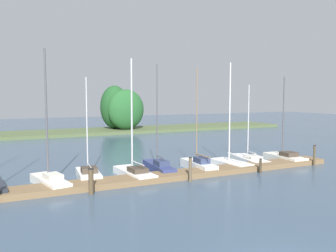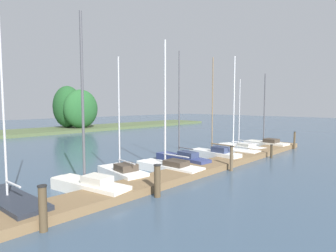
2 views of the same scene
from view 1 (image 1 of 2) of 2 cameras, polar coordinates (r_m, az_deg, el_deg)
dock_pier at (r=21.30m, az=-5.01°, el=-8.71°), size 29.97×1.80×0.35m
sailboat_3 at (r=21.30m, az=-18.86°, el=-8.23°), size 1.88×4.35×7.86m
sailboat_4 at (r=22.53m, az=-12.94°, el=-7.60°), size 1.57×3.49×6.35m
sailboat_5 at (r=22.58m, az=-5.68°, el=-7.41°), size 1.56×4.48×7.55m
sailboat_6 at (r=24.12m, az=-1.62°, el=-6.57°), size 1.28×4.48×7.35m
sailboat_7 at (r=24.75m, az=4.88°, el=-6.26°), size 1.19×4.07×7.18m
sailboat_8 at (r=26.25m, az=10.11°, el=-5.85°), size 1.56×3.82×7.61m
sailboat_9 at (r=28.34m, az=13.10°, el=-5.20°), size 2.07×4.53×6.07m
sailboat_10 at (r=29.34m, az=18.44°, el=-4.78°), size 1.60×4.05×6.69m
mooring_piling_2 at (r=19.05m, az=-12.50°, el=-8.83°), size 0.31×0.31×1.39m
mooring_piling_3 at (r=21.35m, az=3.67°, el=-7.08°), size 0.22×0.22×1.49m
mooring_piling_4 at (r=24.42m, az=14.91°, el=-6.30°), size 0.20×0.20×1.00m
mooring_piling_5 at (r=28.30m, az=22.84°, el=-4.43°), size 0.19×0.19×1.54m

